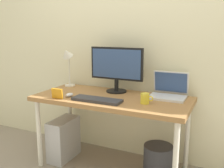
# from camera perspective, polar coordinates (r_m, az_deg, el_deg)

# --- Properties ---
(ground_plane) EXTENTS (6.00, 6.00, 0.00)m
(ground_plane) POSITION_cam_1_polar(r_m,az_deg,el_deg) (2.65, 0.00, -17.79)
(ground_plane) COLOR gray
(back_wall) EXTENTS (4.40, 0.04, 2.60)m
(back_wall) POSITION_cam_1_polar(r_m,az_deg,el_deg) (2.65, 3.60, 11.65)
(back_wall) COLOR beige
(back_wall) RESTS_ON ground_plane
(desk) EXTENTS (1.42, 0.65, 0.71)m
(desk) POSITION_cam_1_polar(r_m,az_deg,el_deg) (2.39, 0.00, -4.30)
(desk) COLOR olive
(desk) RESTS_ON ground_plane
(monitor) EXTENTS (0.54, 0.20, 0.44)m
(monitor) POSITION_cam_1_polar(r_m,az_deg,el_deg) (2.51, 0.98, 3.82)
(monitor) COLOR black
(monitor) RESTS_ON desk
(laptop) EXTENTS (0.32, 0.27, 0.23)m
(laptop) POSITION_cam_1_polar(r_m,az_deg,el_deg) (2.41, 12.34, -1.50)
(laptop) COLOR silver
(laptop) RESTS_ON desk
(desk_lamp) EXTENTS (0.11, 0.16, 0.42)m
(desk_lamp) POSITION_cam_1_polar(r_m,az_deg,el_deg) (2.79, -9.78, 5.43)
(desk_lamp) COLOR silver
(desk_lamp) RESTS_ON desk
(keyboard) EXTENTS (0.44, 0.14, 0.02)m
(keyboard) POSITION_cam_1_polar(r_m,az_deg,el_deg) (2.24, -3.34, -3.47)
(keyboard) COLOR #333338
(keyboard) RESTS_ON desk
(mouse) EXTENTS (0.06, 0.09, 0.03)m
(mouse) POSITION_cam_1_polar(r_m,az_deg,el_deg) (2.41, -9.35, -2.36)
(mouse) COLOR silver
(mouse) RESTS_ON desk
(coffee_mug) EXTENTS (0.11, 0.07, 0.09)m
(coffee_mug) POSITION_cam_1_polar(r_m,az_deg,el_deg) (2.17, 7.28, -3.17)
(coffee_mug) COLOR yellow
(coffee_mug) RESTS_ON desk
(photo_frame) EXTENTS (0.11, 0.03, 0.09)m
(photo_frame) POSITION_cam_1_polar(r_m,az_deg,el_deg) (2.35, -11.94, -2.06)
(photo_frame) COLOR orange
(photo_frame) RESTS_ON desk
(computer_tower) EXTENTS (0.18, 0.36, 0.42)m
(computer_tower) POSITION_cam_1_polar(r_m,az_deg,el_deg) (2.77, -10.57, -11.76)
(computer_tower) COLOR #B2B2B7
(computer_tower) RESTS_ON ground_plane
(wastebasket) EXTENTS (0.26, 0.26, 0.30)m
(wastebasket) POSITION_cam_1_polar(r_m,az_deg,el_deg) (2.47, 10.03, -16.35)
(wastebasket) COLOR #333338
(wastebasket) RESTS_ON ground_plane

